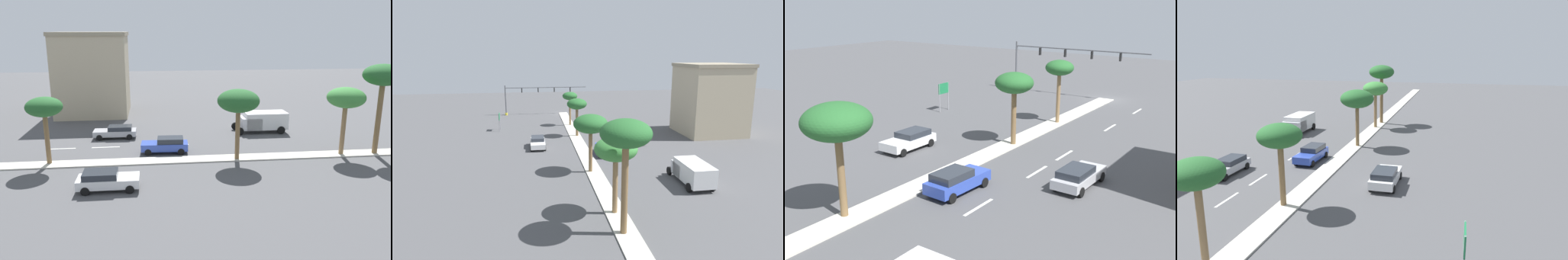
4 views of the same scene
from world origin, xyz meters
TOP-DOWN VIEW (x-y plane):
  - ground_plane at (0.00, 37.71)m, footprint 160.00×160.00m
  - median_curb at (0.00, 48.49)m, footprint 1.80×96.98m
  - lane_stripe_near at (-4.94, 4.00)m, footprint 0.20×2.80m
  - lane_stripe_outboard at (-4.94, 12.12)m, footprint 0.20×2.80m
  - lane_stripe_rear at (-4.94, 21.97)m, footprint 0.20×2.80m
  - lane_stripe_left at (-4.94, 26.36)m, footprint 0.20×2.80m
  - lane_stripe_leading at (-4.94, 33.44)m, footprint 0.20×2.80m
  - traffic_signal_gantry at (7.15, 0.83)m, footprint 17.38×0.53m
  - directional_road_sign at (12.17, 15.71)m, footprint 0.10×1.63m
  - commercial_building at (-21.90, 23.09)m, footprint 9.51×9.84m
  - palm_tree_leading at (-0.15, 13.48)m, footprint 2.67×2.67m
  - palm_tree_rear at (-0.31, 21.95)m, footprint 3.12×3.12m
  - palm_tree_front at (0.39, 38.78)m, footprint 3.77×3.77m
  - palm_tree_near at (0.24, 52.32)m, footprint 3.65×3.65m
  - palm_tree_center at (0.10, 48.99)m, footprint 3.48×3.48m
  - sedan_white_rear at (5.97, 27.63)m, footprint 2.09×4.57m
  - sedan_silver_trailing at (-8.37, 27.18)m, footprint 2.03×4.63m
  - sedan_blue_front at (-2.52, 32.41)m, footprint 2.14×4.57m
  - box_truck at (-9.16, 43.77)m, footprint 2.71×6.15m

SIDE VIEW (x-z plane):
  - ground_plane at x=0.00m, z-range 0.00..0.00m
  - lane_stripe_near at x=-4.94m, z-range 0.00..0.01m
  - lane_stripe_outboard at x=-4.94m, z-range 0.00..0.01m
  - lane_stripe_rear at x=-4.94m, z-range 0.00..0.01m
  - lane_stripe_left at x=-4.94m, z-range 0.00..0.01m
  - lane_stripe_leading at x=-4.94m, z-range 0.00..0.01m
  - median_curb at x=0.00m, z-range 0.00..0.12m
  - sedan_silver_trailing at x=-8.37m, z-range 0.05..1.43m
  - sedan_white_rear at x=5.97m, z-range 0.05..1.51m
  - sedan_blue_front at x=-2.52m, z-range 0.05..1.56m
  - box_truck at x=-9.16m, z-range 0.13..2.49m
  - directional_road_sign at x=12.17m, z-range 0.67..3.67m
  - traffic_signal_gantry at x=7.15m, z-range 1.06..7.37m
  - palm_tree_rear at x=-0.31m, z-range 2.11..8.06m
  - palm_tree_leading at x=-0.15m, z-range 2.24..8.26m
  - palm_tree_front at x=0.39m, z-range 2.22..8.64m
  - palm_tree_center at x=0.10m, z-range 2.24..8.62m
  - commercial_building at x=-21.90m, z-range 0.02..11.36m
  - palm_tree_near at x=0.24m, z-range 3.13..11.63m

